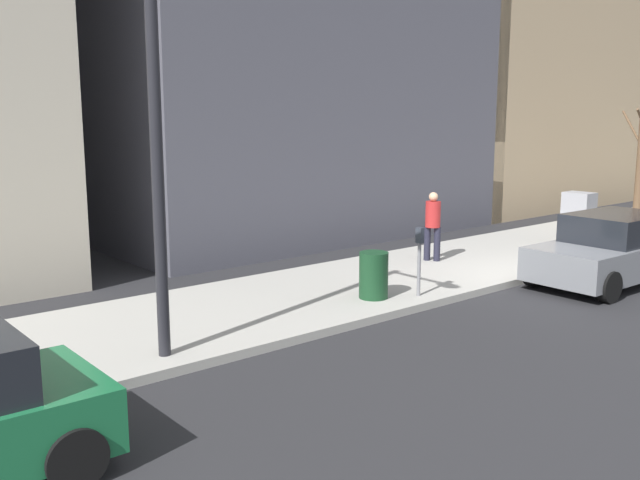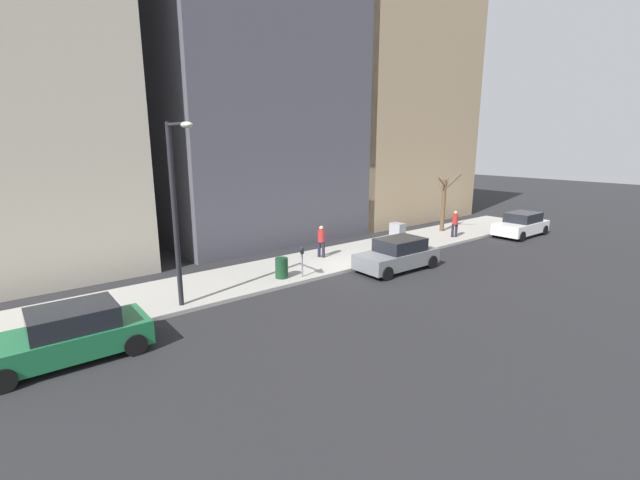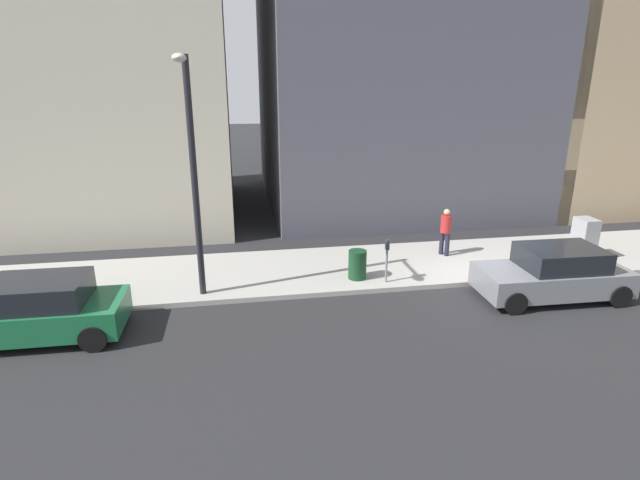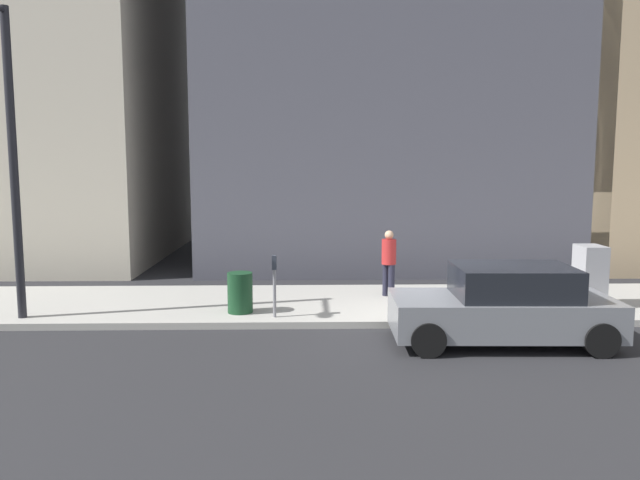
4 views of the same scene
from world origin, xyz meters
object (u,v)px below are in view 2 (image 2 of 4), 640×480
(parked_car_grey, at_px, (398,255))
(bare_tree, at_px, (443,203))
(pedestrian_midblock, at_px, (321,240))
(parked_car_white, at_px, (521,225))
(parked_car_green, at_px, (69,335))
(parking_meter, at_px, (302,259))
(pedestrian_near_meter, at_px, (455,222))
(streetlamp, at_px, (176,201))
(utility_box, at_px, (397,236))
(office_tower_left, at_px, (370,103))
(office_block_center, at_px, (238,0))
(trash_bin, at_px, (282,268))

(parked_car_grey, distance_m, bare_tree, 9.63)
(pedestrian_midblock, bearing_deg, parked_car_white, -133.03)
(parked_car_green, bearing_deg, parked_car_grey, -89.00)
(parking_meter, distance_m, bare_tree, 13.49)
(parked_car_grey, height_order, pedestrian_near_meter, pedestrian_near_meter)
(parked_car_grey, xyz_separation_m, streetlamp, (1.42, 9.95, 3.28))
(utility_box, bearing_deg, office_tower_left, -38.03)
(streetlamp, xyz_separation_m, office_block_center, (11.43, -8.99, 10.54))
(streetlamp, bearing_deg, parking_meter, -88.24)
(parked_car_green, height_order, trash_bin, parked_car_green)
(parked_car_grey, height_order, parking_meter, parked_car_grey)
(pedestrian_near_meter, bearing_deg, parked_car_green, 35.74)
(parked_car_white, distance_m, parking_meter, 16.65)
(parked_car_green, bearing_deg, parked_car_white, -89.05)
(parked_car_grey, xyz_separation_m, utility_box, (2.44, -2.76, 0.11))
(utility_box, xyz_separation_m, pedestrian_near_meter, (-0.32, -5.04, 0.24))
(parked_car_grey, distance_m, office_tower_left, 18.75)
(parked_car_grey, distance_m, parking_meter, 4.77)
(parked_car_grey, distance_m, office_block_center, 18.90)
(streetlamp, distance_m, trash_bin, 5.81)
(office_block_center, bearing_deg, utility_box, -160.37)
(parked_car_grey, height_order, parked_car_green, same)
(utility_box, bearing_deg, trash_bin, 92.85)
(pedestrian_near_meter, bearing_deg, parked_car_grey, 45.28)
(parked_car_green, height_order, pedestrian_near_meter, pedestrian_near_meter)
(parking_meter, xyz_separation_m, streetlamp, (-0.17, 5.45, 3.04))
(parking_meter, bearing_deg, bare_tree, -80.82)
(office_tower_left, distance_m, office_block_center, 13.02)
(pedestrian_midblock, relative_size, office_tower_left, 0.09)
(utility_box, bearing_deg, streetlamp, 94.58)
(parked_car_white, distance_m, office_block_center, 22.94)
(streetlamp, bearing_deg, bare_tree, -82.96)
(pedestrian_midblock, bearing_deg, streetlamp, 76.75)
(parked_car_green, relative_size, trash_bin, 4.70)
(pedestrian_midblock, bearing_deg, utility_box, -133.08)
(parked_car_green, xyz_separation_m, office_tower_left, (12.83, -24.66, 8.36))
(utility_box, xyz_separation_m, bare_tree, (1.29, -6.02, 1.19))
(trash_bin, xyz_separation_m, pedestrian_midblock, (1.59, -3.53, 0.49))
(parked_car_white, relative_size, bare_tree, 1.08)
(parked_car_green, distance_m, streetlamp, 5.26)
(parked_car_green, height_order, parking_meter, parked_car_green)
(office_block_center, bearing_deg, trash_bin, 158.18)
(office_tower_left, bearing_deg, office_block_center, 89.73)
(parked_car_white, distance_m, parked_car_green, 25.88)
(parked_car_white, xyz_separation_m, parked_car_green, (-0.02, 25.88, 0.00))
(parking_meter, height_order, office_block_center, office_block_center)
(trash_bin, bearing_deg, bare_tree, -83.13)
(utility_box, relative_size, bare_tree, 0.37)
(streetlamp, distance_m, pedestrian_midblock, 8.98)
(streetlamp, bearing_deg, pedestrian_near_meter, -87.75)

